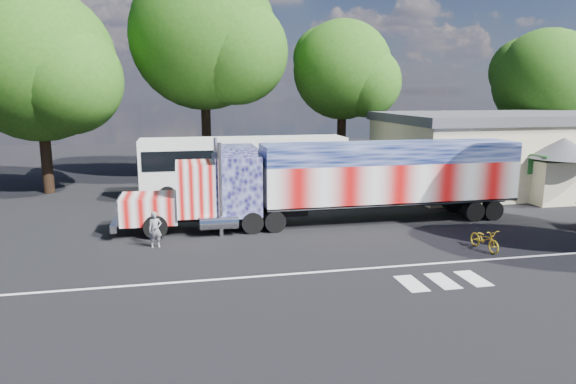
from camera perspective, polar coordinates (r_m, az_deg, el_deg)
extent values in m
plane|color=black|center=(22.20, 1.60, -6.28)|extent=(100.00, 100.00, 0.00)
cube|color=silver|center=(19.45, 3.67, -8.84)|extent=(30.00, 0.15, 0.01)
cube|color=silver|center=(18.80, 13.55, -9.84)|extent=(0.70, 1.60, 0.01)
cube|color=silver|center=(19.33, 16.81, -9.43)|extent=(0.70, 1.60, 0.01)
cube|color=silver|center=(19.91, 19.89, -9.02)|extent=(0.70, 1.60, 0.01)
cube|color=black|center=(25.31, -7.90, -2.57)|extent=(8.93, 0.99, 0.30)
cube|color=#DE7D7C|center=(25.20, -15.15, -1.76)|extent=(2.58, 2.18, 1.29)
cube|color=silver|center=(25.31, -18.18, -1.87)|extent=(0.12, 1.89, 1.15)
cube|color=silver|center=(25.48, -18.53, -3.30)|extent=(0.30, 2.48, 0.36)
cube|color=#DE7D7C|center=(24.98, -10.25, 0.43)|extent=(1.79, 2.48, 2.48)
cube|color=black|center=(24.89, -12.23, 1.37)|extent=(0.06, 2.08, 0.89)
cube|color=#49497D|center=(25.08, -5.72, 0.83)|extent=(2.18, 2.48, 2.88)
cube|color=#49497D|center=(24.85, -5.80, 4.55)|extent=(1.79, 2.38, 0.50)
cylinder|color=silver|center=(26.30, -7.97, 1.25)|extent=(0.20, 0.20, 4.37)
cylinder|color=silver|center=(23.72, -7.53, 0.20)|extent=(0.20, 0.20, 4.37)
cylinder|color=silver|center=(26.57, -8.09, -2.03)|extent=(1.79, 0.66, 0.66)
cylinder|color=silver|center=(24.07, -7.67, -3.40)|extent=(1.79, 0.66, 0.66)
cylinder|color=black|center=(24.27, -14.51, -3.78)|extent=(1.09, 0.35, 1.09)
cylinder|color=black|center=(26.39, -14.31, -2.59)|extent=(1.09, 0.35, 1.09)
cylinder|color=black|center=(24.50, -4.00, -3.38)|extent=(1.03, 0.55, 1.03)
cylinder|color=black|center=(26.51, -4.62, -2.28)|extent=(1.03, 0.55, 1.03)
cylinder|color=black|center=(24.66, -1.48, -3.26)|extent=(1.03, 0.55, 1.03)
cylinder|color=black|center=(26.66, -2.29, -2.17)|extent=(1.03, 0.55, 1.03)
cube|color=black|center=(27.31, 11.13, -1.14)|extent=(12.90, 1.09, 0.30)
cube|color=#DB7C7C|center=(27.10, 11.21, 1.22)|extent=(13.30, 2.58, 1.98)
cube|color=#414E88|center=(26.89, 11.33, 4.35)|extent=(13.30, 2.58, 0.99)
cube|color=silver|center=(27.28, 11.14, -0.83)|extent=(13.30, 2.58, 0.12)
cube|color=silver|center=(30.25, 22.98, 2.52)|extent=(0.04, 2.48, 2.88)
cylinder|color=black|center=(28.44, 19.87, -1.99)|extent=(1.03, 0.55, 1.03)
cylinder|color=black|center=(30.19, 17.81, -1.13)|extent=(1.03, 0.55, 1.03)
cylinder|color=black|center=(29.03, 21.70, -1.86)|extent=(1.03, 0.55, 1.03)
cylinder|color=black|center=(30.74, 19.58, -1.03)|extent=(1.03, 0.55, 1.03)
cube|color=silver|center=(32.91, -4.85, 2.76)|extent=(12.91, 2.80, 3.77)
cube|color=black|center=(32.81, -4.87, 3.96)|extent=(12.48, 2.86, 1.18)
cube|color=black|center=(33.14, -4.81, 0.36)|extent=(12.91, 2.80, 0.27)
cube|color=black|center=(32.74, -16.15, 2.60)|extent=(0.06, 2.48, 1.51)
cylinder|color=black|center=(31.58, -13.26, -0.33)|extent=(1.08, 0.32, 1.08)
cylinder|color=black|center=(34.23, -13.17, 0.54)|extent=(1.08, 0.32, 1.08)
cylinder|color=black|center=(32.37, 1.16, 0.24)|extent=(1.08, 0.32, 1.08)
cylinder|color=black|center=(34.96, 0.17, 1.05)|extent=(1.08, 0.32, 1.08)
cylinder|color=black|center=(32.60, 2.82, 0.31)|extent=(1.08, 0.32, 1.08)
cylinder|color=black|center=(35.17, 1.71, 1.11)|extent=(1.08, 0.32, 1.08)
cube|color=beige|center=(40.50, 26.35, 3.80)|extent=(22.00, 10.00, 4.60)
cube|color=#46464B|center=(40.30, 26.66, 7.46)|extent=(22.40, 10.40, 0.60)
cube|color=#1E5926|center=(31.79, 20.53, 2.74)|extent=(1.60, 0.08, 1.20)
cube|color=#1E5926|center=(34.09, 26.23, 2.82)|extent=(1.60, 0.08, 1.20)
cube|color=beige|center=(34.44, 27.96, 0.88)|extent=(3.00, 1.20, 2.60)
cube|color=#1E5926|center=(34.23, 28.20, 3.52)|extent=(3.40, 1.60, 0.25)
cone|color=#46464B|center=(34.18, 28.28, 4.35)|extent=(4.00, 4.00, 1.20)
imported|color=slate|center=(22.89, -14.54, -4.05)|extent=(0.63, 0.47, 1.57)
imported|color=gold|center=(23.40, 21.00, -4.92)|extent=(0.81, 1.84, 0.94)
cylinder|color=black|center=(37.30, -25.38, 4.94)|extent=(0.70, 0.70, 6.65)
sphere|color=#2A5A15|center=(37.19, -26.03, 12.58)|extent=(9.75, 9.75, 9.75)
sphere|color=#2A5A15|center=(35.32, -23.34, 11.39)|extent=(6.83, 6.83, 6.83)
sphere|color=#2A5A15|center=(39.02, -27.76, 13.71)|extent=(6.34, 6.34, 6.34)
cylinder|color=black|center=(49.77, 26.28, 5.78)|extent=(0.70, 0.70, 6.02)
sphere|color=#2A5A15|center=(49.65, 26.73, 10.96)|extent=(8.74, 8.74, 8.74)
sphere|color=#2A5A15|center=(49.73, 29.18, 9.75)|extent=(6.12, 6.12, 6.12)
sphere|color=#2A5A15|center=(49.93, 24.66, 12.12)|extent=(5.68, 5.68, 5.68)
cylinder|color=black|center=(39.38, -9.08, 7.48)|extent=(0.70, 0.70, 8.50)
sphere|color=#2A5A15|center=(39.51, -9.37, 16.74)|extent=(10.70, 10.70, 10.70)
sphere|color=#2A5A15|center=(37.98, -5.85, 15.23)|extent=(7.49, 7.49, 7.49)
sphere|color=#2A5A15|center=(41.20, -11.88, 18.12)|extent=(6.95, 6.95, 6.95)
cylinder|color=black|center=(41.30, 5.95, 6.43)|extent=(0.70, 0.70, 6.64)
sphere|color=#2A5A15|center=(41.20, 6.09, 13.34)|extent=(7.68, 7.68, 7.68)
sphere|color=#2A5A15|center=(40.59, 8.68, 11.98)|extent=(5.38, 5.38, 5.38)
sphere|color=#2A5A15|center=(42.02, 4.08, 14.62)|extent=(4.99, 4.99, 4.99)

